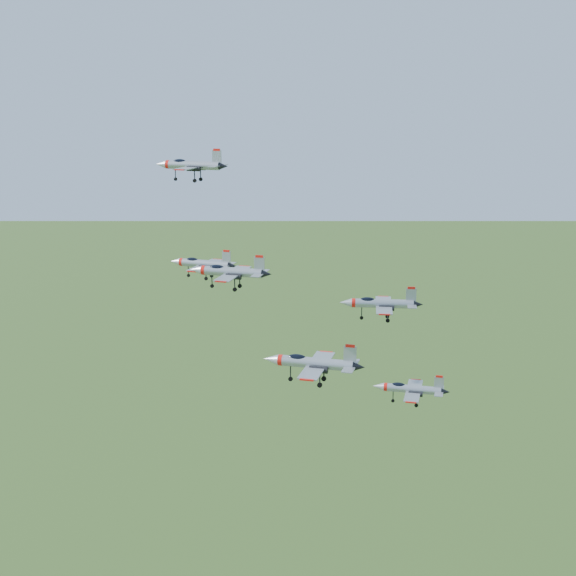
% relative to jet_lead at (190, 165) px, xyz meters
% --- Properties ---
extents(jet_lead, '(13.45, 11.06, 3.60)m').
position_rel_jet_lead_xyz_m(jet_lead, '(0.00, 0.00, 0.00)').
color(jet_lead, '#969CA2').
extents(jet_left_high, '(10.73, 8.84, 2.87)m').
position_rel_jet_lead_xyz_m(jet_left_high, '(10.52, -19.93, -12.42)').
color(jet_left_high, '#969CA2').
extents(jet_right_high, '(11.36, 9.36, 3.04)m').
position_rel_jet_lead_xyz_m(jet_right_high, '(19.06, -30.60, -10.78)').
color(jet_right_high, '#969CA2').
extents(jet_left_low, '(13.11, 11.04, 3.52)m').
position_rel_jet_lead_xyz_m(jet_left_low, '(34.34, -5.37, -20.26)').
color(jet_left_low, '#969CA2').
extents(jet_right_low, '(13.89, 11.45, 3.72)m').
position_rel_jet_lead_xyz_m(jet_right_low, '(29.93, -28.69, -22.86)').
color(jet_right_low, '#969CA2').
extents(jet_trail, '(10.85, 8.98, 2.90)m').
position_rel_jet_lead_xyz_m(jet_trail, '(41.75, -20.04, -28.34)').
color(jet_trail, '#969CA2').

